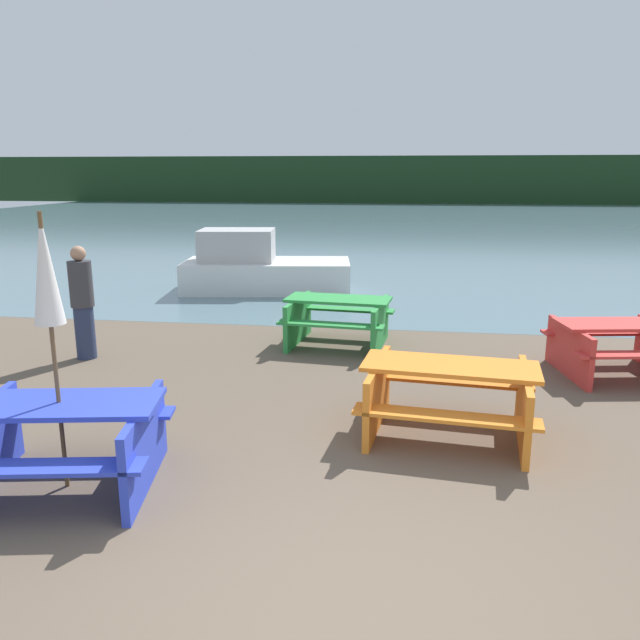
# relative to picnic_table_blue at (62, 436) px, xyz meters

# --- Properties ---
(ground_plane) EXTENTS (60.00, 60.00, 0.00)m
(ground_plane) POSITION_rel_picnic_table_blue_xyz_m (2.58, -1.30, -0.47)
(ground_plane) COLOR brown
(water) EXTENTS (60.00, 50.00, 0.00)m
(water) POSITION_rel_picnic_table_blue_xyz_m (2.58, 30.92, -0.47)
(water) COLOR slate
(water) RESTS_ON ground_plane
(far_treeline) EXTENTS (80.00, 1.60, 4.00)m
(far_treeline) POSITION_rel_picnic_table_blue_xyz_m (2.58, 50.92, 1.53)
(far_treeline) COLOR #193319
(far_treeline) RESTS_ON water
(picnic_table_blue) EXTENTS (1.88, 1.65, 0.78)m
(picnic_table_blue) POSITION_rel_picnic_table_blue_xyz_m (0.00, 0.00, 0.00)
(picnic_table_blue) COLOR blue
(picnic_table_blue) RESTS_ON ground_plane
(picnic_table_orange) EXTENTS (1.91, 1.57, 0.76)m
(picnic_table_orange) POSITION_rel_picnic_table_blue_xyz_m (3.34, 1.59, -0.01)
(picnic_table_orange) COLOR orange
(picnic_table_orange) RESTS_ON ground_plane
(picnic_table_red) EXTENTS (1.78, 1.62, 0.72)m
(picnic_table_red) POSITION_rel_picnic_table_blue_xyz_m (5.69, 3.90, -0.03)
(picnic_table_red) COLOR red
(picnic_table_red) RESTS_ON ground_plane
(picnic_table_green) EXTENTS (1.74, 1.54, 0.76)m
(picnic_table_green) POSITION_rel_picnic_table_blue_xyz_m (1.83, 4.85, -0.01)
(picnic_table_green) COLOR green
(picnic_table_green) RESTS_ON ground_plane
(umbrella_white) EXTENTS (0.24, 0.24, 2.37)m
(umbrella_white) POSITION_rel_picnic_table_blue_xyz_m (0.00, 0.00, 1.41)
(umbrella_white) COLOR brown
(umbrella_white) RESTS_ON ground_plane
(boat) EXTENTS (3.94, 2.15, 1.40)m
(boat) POSITION_rel_picnic_table_blue_xyz_m (-0.46, 9.24, 0.05)
(boat) COLOR silver
(boat) RESTS_ON water
(person) EXTENTS (0.33, 0.33, 1.65)m
(person) POSITION_rel_picnic_table_blue_xyz_m (-1.75, 3.63, 0.36)
(person) COLOR #283351
(person) RESTS_ON ground_plane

